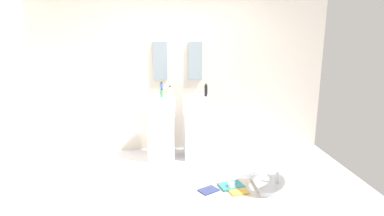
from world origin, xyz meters
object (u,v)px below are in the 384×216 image
magazine_ochre (238,191)px  soap_bottle_green (162,93)px  pedestal_sink_left (161,126)px  soap_bottle_clear (170,92)px  soap_bottle_grey (207,91)px  coffee_mug (231,186)px  soap_bottle_black (206,90)px  soap_bottle_blue (162,89)px  pedestal_sink_right (197,125)px  lounge_chair (278,162)px  magazine_navy (208,190)px  magazine_teal (231,186)px

magazine_ochre → soap_bottle_green: (-0.93, 1.10, 1.03)m
pedestal_sink_left → soap_bottle_clear: soap_bottle_clear is taller
soap_bottle_grey → magazine_ochre: bearing=-78.6°
coffee_mug → soap_bottle_green: bearing=130.2°
soap_bottle_black → soap_bottle_blue: soap_bottle_blue is taller
soap_bottle_grey → pedestal_sink_right: bearing=-170.4°
coffee_mug → pedestal_sink_right: bearing=105.9°
pedestal_sink_left → coffee_mug: bearing=-51.9°
lounge_chair → soap_bottle_grey: soap_bottle_grey is taller
soap_bottle_clear → soap_bottle_blue: (-0.13, 0.19, 0.02)m
magazine_navy → coffee_mug: (0.29, 0.03, 0.04)m
magazine_navy → coffee_mug: size_ratio=2.62×
pedestal_sink_right → lounge_chair: size_ratio=0.99×
magazine_ochre → pedestal_sink_left: bearing=114.5°
lounge_chair → soap_bottle_blue: size_ratio=5.67×
soap_bottle_grey → soap_bottle_green: bearing=-168.7°
magazine_teal → pedestal_sink_right: bearing=91.4°
pedestal_sink_left → magazine_ochre: (0.96, -1.22, -0.50)m
lounge_chair → soap_bottle_blue: 2.06m
soap_bottle_clear → soap_bottle_black: bearing=-2.3°
magazine_ochre → soap_bottle_blue: soap_bottle_blue is taller
lounge_chair → soap_bottle_green: bearing=145.5°
pedestal_sink_left → soap_bottle_grey: size_ratio=7.53×
pedestal_sink_left → magazine_teal: (0.90, -1.07, -0.49)m
soap_bottle_blue → coffee_mug: bearing=-56.0°
pedestal_sink_right → coffee_mug: pedestal_sink_right is taller
pedestal_sink_left → soap_bottle_green: soap_bottle_green is taller
soap_bottle_blue → soap_bottle_black: bearing=-17.9°
soap_bottle_clear → soap_bottle_green: 0.14m
pedestal_sink_right → soap_bottle_black: 0.58m
magazine_navy → soap_bottle_black: (0.09, 1.09, 1.06)m
pedestal_sink_right → soap_bottle_blue: (-0.54, 0.15, 0.56)m
lounge_chair → magazine_navy: size_ratio=4.81×
coffee_mug → soap_bottle_clear: soap_bottle_clear is taller
lounge_chair → magazine_ochre: 0.62m
coffee_mug → soap_bottle_grey: size_ratio=0.60×
pedestal_sink_left → soap_bottle_black: 0.89m
lounge_chair → soap_bottle_black: soap_bottle_black is taller
pedestal_sink_left → lounge_chair: 1.85m
lounge_chair → magazine_navy: lounge_chair is taller
pedestal_sink_left → pedestal_sink_right: same height
soap_bottle_grey → pedestal_sink_left: bearing=-178.0°
pedestal_sink_left → magazine_teal: pedestal_sink_left is taller
coffee_mug → soap_bottle_green: size_ratio=0.65×
magazine_navy → soap_bottle_blue: (-0.58, 1.30, 1.06)m
pedestal_sink_right → magazine_navy: size_ratio=4.77×
pedestal_sink_left → pedestal_sink_right: size_ratio=1.00×
soap_bottle_green → soap_bottle_blue: soap_bottle_blue is taller
magazine_teal → coffee_mug: bearing=-117.7°
coffee_mug → soap_bottle_blue: size_ratio=0.45×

